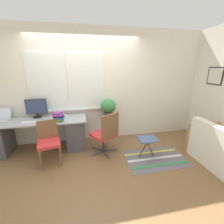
{
  "coord_description": "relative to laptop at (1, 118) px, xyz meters",
  "views": [
    {
      "loc": [
        -0.1,
        -2.97,
        1.83
      ],
      "look_at": [
        0.52,
        0.16,
        0.86
      ],
      "focal_mm": 24.0,
      "sensor_mm": 36.0,
      "label": 1
    }
  ],
  "objects": [
    {
      "name": "desk_chair_wooden",
      "position": [
        1.04,
        -0.6,
        -0.32
      ],
      "size": [
        0.47,
        0.48,
        0.83
      ],
      "rotation": [
        0.0,
        0.0,
        0.22
      ],
      "color": "brown",
      "rests_on": "ground_plane"
    },
    {
      "name": "monitor",
      "position": [
        0.71,
        0.08,
        0.17
      ],
      "size": [
        0.44,
        0.18,
        0.42
      ],
      "color": "black",
      "rests_on": "desk"
    },
    {
      "name": "wall_right_with_picture",
      "position": [
        4.78,
        -0.43,
        0.57
      ],
      "size": [
        0.08,
        9.0,
        2.7
      ],
      "color": "white",
      "rests_on": "ground_plane"
    },
    {
      "name": "potted_plant",
      "position": [
        2.33,
        0.07,
        0.11
      ],
      "size": [
        0.37,
        0.37,
        0.48
      ],
      "color": "#514C47",
      "rests_on": "plant_stand"
    },
    {
      "name": "floor_rug_striped",
      "position": [
        3.14,
        -0.94,
        -0.77
      ],
      "size": [
        1.23,
        0.79,
        0.01
      ],
      "color": "slate",
      "rests_on": "ground_plane"
    },
    {
      "name": "keyboard",
      "position": [
        0.7,
        -0.25,
        -0.04
      ],
      "size": [
        0.42,
        0.14,
        0.02
      ],
      "color": "silver",
      "rests_on": "desk"
    },
    {
      "name": "plant_stand",
      "position": [
        2.33,
        0.07,
        -0.26
      ],
      "size": [
        0.24,
        0.24,
        0.6
      ],
      "color": "#333338",
      "rests_on": "ground_plane"
    },
    {
      "name": "mouse",
      "position": [
        0.98,
        -0.25,
        -0.04
      ],
      "size": [
        0.04,
        0.06,
        0.03
      ],
      "color": "slate",
      "rests_on": "desk"
    },
    {
      "name": "folding_stool",
      "position": [
        2.99,
        -0.83,
        -0.4
      ],
      "size": [
        0.38,
        0.32,
        0.43
      ],
      "color": "slate",
      "rests_on": "ground_plane"
    },
    {
      "name": "ground_plane",
      "position": [
        1.83,
        -0.43,
        -0.78
      ],
      "size": [
        14.0,
        14.0,
        0.0
      ],
      "primitive_type": "plane",
      "color": "brown"
    },
    {
      "name": "office_chair_swivel",
      "position": [
        2.17,
        -0.52,
        -0.31
      ],
      "size": [
        0.63,
        0.64,
        0.93
      ],
      "rotation": [
        0.0,
        0.0,
        3.67
      ],
      "color": "#47474C",
      "rests_on": "ground_plane"
    },
    {
      "name": "wall_back_with_window",
      "position": [
        1.81,
        0.28,
        0.58
      ],
      "size": [
        9.0,
        0.12,
        2.7
      ],
      "color": "white",
      "rests_on": "ground_plane"
    },
    {
      "name": "desk",
      "position": [
        0.74,
        -0.11,
        -0.39
      ],
      "size": [
        2.08,
        0.63,
        0.72
      ],
      "color": "#9EA3A8",
      "rests_on": "ground_plane"
    },
    {
      "name": "laptop",
      "position": [
        0.0,
        0.0,
        0.0
      ],
      "size": [
        0.34,
        0.35,
        0.24
      ],
      "color": "#B7B7BC",
      "rests_on": "desk"
    },
    {
      "name": "book_stack",
      "position": [
        1.22,
        -0.27,
        0.04
      ],
      "size": [
        0.22,
        0.19,
        0.19
      ],
      "color": "green",
      "rests_on": "desk"
    }
  ]
}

